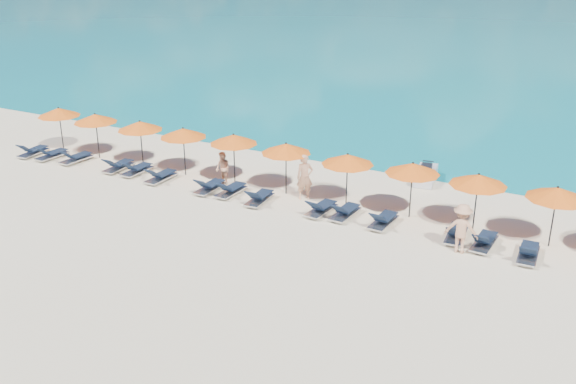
% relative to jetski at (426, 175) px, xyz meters
% --- Properties ---
extents(ground, '(1400.00, 1400.00, 0.00)m').
position_rel_jetski_xyz_m(ground, '(-3.39, -9.76, -0.32)').
color(ground, beige).
extents(jetski, '(1.14, 2.28, 0.78)m').
position_rel_jetski_xyz_m(jetski, '(0.00, 0.00, 0.00)').
color(jetski, silver).
rests_on(jetski, ground).
extents(beachgoer_a, '(0.83, 0.79, 1.91)m').
position_rel_jetski_xyz_m(beachgoer_a, '(-3.85, -4.41, 0.64)').
color(beachgoer_a, tan).
rests_on(beachgoer_a, ground).
extents(beachgoer_b, '(0.83, 0.67, 1.50)m').
position_rel_jetski_xyz_m(beachgoer_b, '(-7.77, -4.62, 0.43)').
color(beachgoer_b, tan).
rests_on(beachgoer_b, ground).
extents(beachgoer_c, '(1.18, 0.61, 1.78)m').
position_rel_jetski_xyz_m(beachgoer_c, '(3.10, -6.28, 0.57)').
color(beachgoer_c, tan).
rests_on(beachgoer_c, ground).
extents(umbrella_0, '(2.10, 2.10, 2.28)m').
position_rel_jetski_xyz_m(umbrella_0, '(-17.79, -4.31, 1.70)').
color(umbrella_0, black).
rests_on(umbrella_0, ground).
extents(umbrella_1, '(2.10, 2.10, 2.28)m').
position_rel_jetski_xyz_m(umbrella_1, '(-15.30, -4.35, 1.70)').
color(umbrella_1, black).
rests_on(umbrella_1, ground).
extents(umbrella_2, '(2.10, 2.10, 2.28)m').
position_rel_jetski_xyz_m(umbrella_2, '(-12.50, -4.38, 1.70)').
color(umbrella_2, black).
rests_on(umbrella_2, ground).
extents(umbrella_3, '(2.10, 2.10, 2.28)m').
position_rel_jetski_xyz_m(umbrella_3, '(-10.00, -4.39, 1.70)').
color(umbrella_3, black).
rests_on(umbrella_3, ground).
extents(umbrella_4, '(2.10, 2.10, 2.28)m').
position_rel_jetski_xyz_m(umbrella_4, '(-7.46, -4.16, 1.70)').
color(umbrella_4, black).
rests_on(umbrella_4, ground).
extents(umbrella_5, '(2.10, 2.10, 2.28)m').
position_rel_jetski_xyz_m(umbrella_5, '(-4.82, -4.25, 1.70)').
color(umbrella_5, black).
rests_on(umbrella_5, ground).
extents(umbrella_6, '(2.10, 2.10, 2.28)m').
position_rel_jetski_xyz_m(umbrella_6, '(-1.99, -4.36, 1.70)').
color(umbrella_6, black).
rests_on(umbrella_6, ground).
extents(umbrella_7, '(2.10, 2.10, 2.28)m').
position_rel_jetski_xyz_m(umbrella_7, '(0.62, -4.19, 1.70)').
color(umbrella_7, black).
rests_on(umbrella_7, ground).
extents(umbrella_8, '(2.10, 2.10, 2.28)m').
position_rel_jetski_xyz_m(umbrella_8, '(3.10, -4.28, 1.70)').
color(umbrella_8, black).
rests_on(umbrella_8, ground).
extents(umbrella_9, '(2.10, 2.10, 2.28)m').
position_rel_jetski_xyz_m(umbrella_9, '(5.78, -4.34, 1.70)').
color(umbrella_9, black).
rests_on(umbrella_9, ground).
extents(lounger_0, '(0.77, 1.75, 0.66)m').
position_rel_jetski_xyz_m(lounger_0, '(-18.46, -5.68, -0.08)').
color(lounger_0, silver).
rests_on(lounger_0, ground).
extents(lounger_1, '(0.72, 1.73, 0.66)m').
position_rel_jetski_xyz_m(lounger_1, '(-17.27, -5.58, -0.08)').
color(lounger_1, silver).
rests_on(lounger_1, ground).
extents(lounger_2, '(0.74, 1.74, 0.66)m').
position_rel_jetski_xyz_m(lounger_2, '(-15.80, -5.42, -0.08)').
color(lounger_2, silver).
rests_on(lounger_2, ground).
extents(lounger_3, '(0.66, 1.72, 0.66)m').
position_rel_jetski_xyz_m(lounger_3, '(-13.15, -5.37, -0.08)').
color(lounger_3, silver).
rests_on(lounger_3, ground).
extents(lounger_4, '(0.64, 1.71, 0.66)m').
position_rel_jetski_xyz_m(lounger_4, '(-12.07, -5.35, -0.08)').
color(lounger_4, silver).
rests_on(lounger_4, ground).
extents(lounger_5, '(0.66, 1.71, 0.66)m').
position_rel_jetski_xyz_m(lounger_5, '(-10.49, -5.56, -0.08)').
color(lounger_5, silver).
rests_on(lounger_5, ground).
extents(lounger_6, '(0.64, 1.71, 0.66)m').
position_rel_jetski_xyz_m(lounger_6, '(-7.82, -5.61, -0.08)').
color(lounger_6, silver).
rests_on(lounger_6, ground).
extents(lounger_7, '(0.68, 1.72, 0.66)m').
position_rel_jetski_xyz_m(lounger_7, '(-6.81, -5.50, -0.08)').
color(lounger_7, silver).
rests_on(lounger_7, ground).
extents(lounger_8, '(0.73, 1.74, 0.66)m').
position_rel_jetski_xyz_m(lounger_8, '(-5.29, -5.70, -0.08)').
color(lounger_8, silver).
rests_on(lounger_8, ground).
extents(lounger_9, '(0.77, 1.75, 0.66)m').
position_rel_jetski_xyz_m(lounger_9, '(-2.57, -5.52, -0.08)').
color(lounger_9, silver).
rests_on(lounger_9, ground).
extents(lounger_10, '(0.73, 1.74, 0.66)m').
position_rel_jetski_xyz_m(lounger_10, '(-1.59, -5.40, -0.08)').
color(lounger_10, silver).
rests_on(lounger_10, ground).
extents(lounger_11, '(0.71, 1.73, 0.66)m').
position_rel_jetski_xyz_m(lounger_11, '(-0.00, -5.45, -0.08)').
color(lounger_11, silver).
rests_on(lounger_11, ground).
extents(lounger_12, '(0.76, 1.75, 0.66)m').
position_rel_jetski_xyz_m(lounger_12, '(2.73, -5.33, -0.08)').
color(lounger_12, silver).
rests_on(lounger_12, ground).
extents(lounger_13, '(0.70, 1.73, 0.66)m').
position_rel_jetski_xyz_m(lounger_13, '(3.77, -5.51, -0.08)').
color(lounger_13, silver).
rests_on(lounger_13, ground).
extents(lounger_14, '(0.71, 1.73, 0.66)m').
position_rel_jetski_xyz_m(lounger_14, '(5.29, -5.70, -0.08)').
color(lounger_14, silver).
rests_on(lounger_14, ground).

